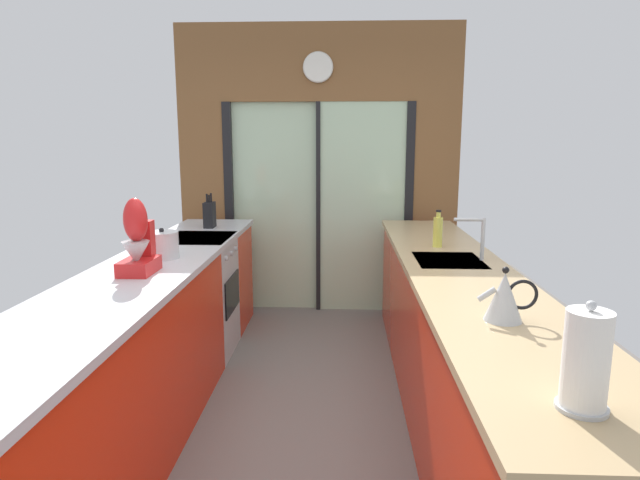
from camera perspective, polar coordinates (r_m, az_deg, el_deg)
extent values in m
cube|color=slate|center=(3.68, -1.50, -16.12)|extent=(5.04, 7.60, 0.02)
cube|color=brown|center=(5.13, -0.18, 18.52)|extent=(2.64, 0.08, 0.70)
cube|color=#B2D1AD|center=(5.18, -4.82, 3.43)|extent=(0.80, 0.02, 2.00)
cube|color=#B2D1AD|center=(5.10, 4.54, 3.32)|extent=(0.80, 0.02, 2.00)
cube|color=black|center=(5.23, -9.64, 3.39)|extent=(0.08, 0.10, 2.00)
cube|color=black|center=(5.15, 9.44, 3.29)|extent=(0.08, 0.10, 2.00)
cube|color=black|center=(5.12, -0.17, 3.39)|extent=(0.04, 0.10, 2.00)
cube|color=brown|center=(5.29, -12.30, 3.38)|extent=(0.42, 0.08, 2.00)
cube|color=brown|center=(5.19, 12.18, 3.25)|extent=(0.42, 0.08, 2.00)
cylinder|color=white|center=(5.06, -0.21, 18.06)|extent=(0.26, 0.03, 0.26)
torus|color=beige|center=(5.06, -0.21, 18.06)|extent=(0.28, 0.02, 0.28)
cube|color=red|center=(2.88, -22.00, -14.93)|extent=(0.58, 2.55, 0.88)
cube|color=red|center=(4.84, -11.31, -3.99)|extent=(0.58, 0.65, 0.88)
cube|color=#BCBCC1|center=(3.27, -18.09, -3.05)|extent=(0.62, 3.80, 0.04)
cube|color=red|center=(3.28, 14.47, -11.26)|extent=(0.58, 3.80, 0.88)
cube|color=tan|center=(3.14, 14.86, -3.44)|extent=(0.62, 3.80, 0.04)
cube|color=#B7BABC|center=(3.37, 13.63, -2.50)|extent=(0.40, 0.48, 0.05)
cylinder|color=#B7BABC|center=(3.39, 17.06, 0.08)|extent=(0.02, 0.02, 0.26)
cylinder|color=#B7BABC|center=(3.35, 15.68, 2.13)|extent=(0.18, 0.02, 0.02)
cube|color=#B7BABC|center=(4.26, -13.29, -6.09)|extent=(0.58, 0.60, 0.88)
cube|color=black|center=(4.18, -9.40, -5.69)|extent=(0.01, 0.48, 0.28)
cube|color=black|center=(4.15, -13.56, 0.07)|extent=(0.58, 0.60, 0.03)
cylinder|color=#B7BABC|center=(3.93, -10.00, -1.94)|extent=(0.02, 0.04, 0.04)
cylinder|color=#B7BABC|center=(4.10, -9.46, -1.40)|extent=(0.02, 0.04, 0.04)
cylinder|color=#B7BABC|center=(4.27, -8.97, -0.90)|extent=(0.02, 0.04, 0.04)
cube|color=black|center=(4.58, -11.77, 2.66)|extent=(0.08, 0.14, 0.21)
cylinder|color=black|center=(4.57, -12.05, 4.37)|extent=(0.02, 0.02, 0.08)
cylinder|color=black|center=(4.57, -11.83, 4.31)|extent=(0.02, 0.02, 0.07)
cylinder|color=black|center=(4.56, -11.61, 4.41)|extent=(0.02, 0.02, 0.09)
cube|color=red|center=(3.11, -18.84, -2.67)|extent=(0.17, 0.26, 0.08)
cube|color=red|center=(3.17, -18.34, 0.20)|extent=(0.10, 0.08, 0.20)
ellipsoid|color=red|center=(3.05, -19.19, 2.05)|extent=(0.13, 0.12, 0.24)
cone|color=#B7BABC|center=(3.06, -19.12, -1.34)|extent=(0.15, 0.15, 0.13)
cylinder|color=#B7BABC|center=(3.45, -16.57, -0.61)|extent=(0.20, 0.20, 0.15)
cylinder|color=#B7BABC|center=(3.44, -16.64, 0.75)|extent=(0.21, 0.21, 0.01)
sphere|color=black|center=(3.44, -16.65, 1.01)|extent=(0.03, 0.03, 0.03)
cone|color=#B7BABC|center=(2.29, 19.13, -5.78)|extent=(0.15, 0.15, 0.20)
sphere|color=black|center=(2.26, 19.30, -3.06)|extent=(0.03, 0.03, 0.03)
cylinder|color=#B7BABC|center=(2.27, 17.46, -5.58)|extent=(0.08, 0.02, 0.07)
torus|color=black|center=(2.31, 20.90, -5.51)|extent=(0.13, 0.01, 0.13)
cylinder|color=#D1CC4C|center=(3.75, 12.52, 0.82)|extent=(0.06, 0.06, 0.21)
cylinder|color=#D1CC4C|center=(3.73, 12.60, 2.68)|extent=(0.03, 0.03, 0.04)
cylinder|color=black|center=(3.72, 12.61, 3.06)|extent=(0.04, 0.04, 0.01)
cylinder|color=#B7BABC|center=(1.68, 26.24, -15.78)|extent=(0.14, 0.14, 0.01)
cylinder|color=white|center=(1.63, 26.65, -11.33)|extent=(0.12, 0.12, 0.27)
sphere|color=#B7BABC|center=(1.58, 27.09, -6.29)|extent=(0.03, 0.03, 0.03)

